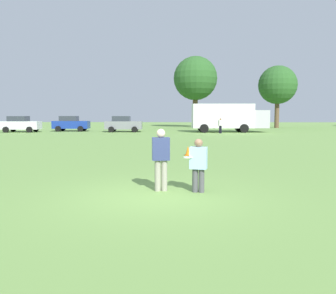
{
  "coord_description": "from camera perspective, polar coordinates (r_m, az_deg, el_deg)",
  "views": [
    {
      "loc": [
        0.6,
        -8.74,
        2.08
      ],
      "look_at": [
        0.25,
        2.17,
        1.05
      ],
      "focal_mm": 37.81,
      "sensor_mm": 36.0,
      "label": 1
    }
  ],
  "objects": [
    {
      "name": "ground_plane",
      "position": [
        9.0,
        -2.07,
        -7.96
      ],
      "size": [
        159.44,
        159.44,
        0.0
      ],
      "primitive_type": "plane",
      "color": "#6B9347"
    },
    {
      "name": "player_thrower",
      "position": [
        9.47,
        -1.16,
        -1.49
      ],
      "size": [
        0.49,
        0.32,
        1.67
      ],
      "color": "gray",
      "rests_on": "ground"
    },
    {
      "name": "player_defender",
      "position": [
        9.36,
        4.92,
        -2.54
      ],
      "size": [
        0.49,
        0.35,
        1.43
      ],
      "color": "#4C4C51",
      "rests_on": "ground"
    },
    {
      "name": "frisbee",
      "position": [
        9.31,
        3.28,
        -1.66
      ],
      "size": [
        0.27,
        0.27,
        0.05
      ],
      "color": "white"
    },
    {
      "name": "traffic_cone",
      "position": [
        17.68,
        3.23,
        -0.63
      ],
      "size": [
        0.32,
        0.32,
        0.48
      ],
      "color": "#D8590C",
      "rests_on": "ground"
    },
    {
      "name": "parked_car_near_left",
      "position": [
        43.55,
        -22.69,
        3.44
      ],
      "size": [
        4.28,
        2.37,
        1.82
      ],
      "color": "silver",
      "rests_on": "ground"
    },
    {
      "name": "parked_car_mid_left",
      "position": [
        43.92,
        -15.4,
        3.67
      ],
      "size": [
        4.28,
        2.37,
        1.82
      ],
      "color": "navy",
      "rests_on": "ground"
    },
    {
      "name": "parked_car_center",
      "position": [
        41.04,
        -7.23,
        3.72
      ],
      "size": [
        4.28,
        2.37,
        1.82
      ],
      "color": "slate",
      "rests_on": "ground"
    },
    {
      "name": "box_truck",
      "position": [
        40.78,
        9.63,
        4.84
      ],
      "size": [
        8.6,
        3.26,
        3.18
      ],
      "color": "white",
      "rests_on": "ground"
    },
    {
      "name": "bystander_field_marshal",
      "position": [
        38.15,
        8.45,
        3.57
      ],
      "size": [
        0.52,
        0.44,
        1.63
      ],
      "color": "black",
      "rests_on": "ground"
    },
    {
      "name": "tree_west_oak",
      "position": [
        55.0,
        4.44,
        10.94
      ],
      "size": [
        6.65,
        6.65,
        10.8
      ],
      "color": "brown",
      "rests_on": "ground"
    },
    {
      "name": "tree_west_maple",
      "position": [
        55.04,
        17.26,
        9.5
      ],
      "size": [
        5.61,
        5.61,
        9.12
      ],
      "color": "brown",
      "rests_on": "ground"
    }
  ]
}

